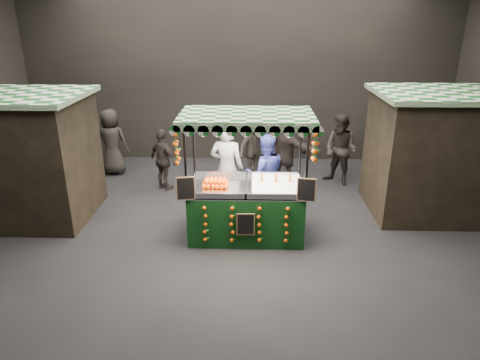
{
  "coord_description": "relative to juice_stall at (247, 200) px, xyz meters",
  "views": [
    {
      "loc": [
        0.4,
        -7.2,
        4.04
      ],
      "look_at": [
        0.17,
        0.55,
        1.03
      ],
      "focal_mm": 32.13,
      "sensor_mm": 36.0,
      "label": 1
    }
  ],
  "objects": [
    {
      "name": "market_hall",
      "position": [
        -0.31,
        -0.22,
        2.64
      ],
      "size": [
        12.1,
        10.1,
        5.05
      ],
      "color": "black",
      "rests_on": "ground"
    },
    {
      "name": "juice_stall",
      "position": [
        0.0,
        0.0,
        0.0
      ],
      "size": [
        2.48,
        1.46,
        2.4
      ],
      "color": "black",
      "rests_on": "ground"
    },
    {
      "name": "shopper_5",
      "position": [
        0.9,
        2.78,
        0.23
      ],
      "size": [
        1.53,
        1.79,
        1.94
      ],
      "rotation": [
        0.0,
        0.0,
        2.21
      ],
      "color": "#2C2524",
      "rests_on": "ground"
    },
    {
      "name": "shopper_4",
      "position": [
        -3.63,
        3.39,
        0.13
      ],
      "size": [
        0.9,
        0.62,
        1.75
      ],
      "rotation": [
        0.0,
        0.0,
        3.06
      ],
      "color": "black",
      "rests_on": "ground"
    },
    {
      "name": "neighbour_stall_right",
      "position": [
        4.09,
        1.28,
        0.57
      ],
      "size": [
        3.0,
        2.2,
        2.6
      ],
      "color": "black",
      "rests_on": "ground"
    },
    {
      "name": "shopper_3",
      "position": [
        0.15,
        3.12,
        0.12
      ],
      "size": [
        1.25,
        1.23,
        1.73
      ],
      "rotation": [
        0.0,
        0.0,
        0.76
      ],
      "color": "black",
      "rests_on": "ground"
    },
    {
      "name": "shopper_0",
      "position": [
        -3.73,
        1.58,
        0.17
      ],
      "size": [
        0.79,
        0.73,
        1.81
      ],
      "rotation": [
        0.0,
        0.0,
        0.6
      ],
      "color": "black",
      "rests_on": "ground"
    },
    {
      "name": "ground",
      "position": [
        -0.31,
        -0.22,
        -0.74
      ],
      "size": [
        12.0,
        12.0,
        0.0
      ],
      "primitive_type": "plane",
      "color": "black",
      "rests_on": "ground"
    },
    {
      "name": "shopper_1",
      "position": [
        2.28,
        2.83,
        0.15
      ],
      "size": [
        1.09,
        1.08,
        1.78
      ],
      "rotation": [
        0.0,
        0.0,
        -0.74
      ],
      "color": "black",
      "rests_on": "ground"
    },
    {
      "name": "shopper_2",
      "position": [
        -2.04,
        2.31,
        0.01
      ],
      "size": [
        0.91,
        0.85,
        1.5
      ],
      "rotation": [
        0.0,
        0.0,
        2.44
      ],
      "color": "#2D2725",
      "rests_on": "ground"
    },
    {
      "name": "neighbour_stall_left",
      "position": [
        -4.71,
        0.78,
        0.57
      ],
      "size": [
        3.0,
        2.2,
        2.6
      ],
      "color": "black",
      "rests_on": "ground"
    },
    {
      "name": "vendor_grey",
      "position": [
        -0.44,
        1.1,
        0.24
      ],
      "size": [
        0.8,
        0.61,
        1.97
      ],
      "rotation": [
        0.0,
        0.0,
        2.93
      ],
      "color": "gray",
      "rests_on": "ground"
    },
    {
      "name": "vendor_blue",
      "position": [
        0.37,
        1.03,
        0.14
      ],
      "size": [
        0.97,
        0.82,
        1.77
      ],
      "rotation": [
        0.0,
        0.0,
        3.33
      ],
      "color": "navy",
      "rests_on": "ground"
    }
  ]
}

